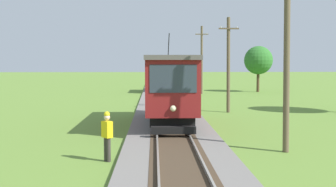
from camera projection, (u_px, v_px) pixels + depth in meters
red_tram at (170, 86)px, 21.68m from camera, size 2.60×8.54×4.79m
freight_car at (162, 79)px, 45.83m from camera, size 2.40×5.20×2.31m
utility_pole_near_tram at (287, 56)px, 15.44m from camera, size 1.40×0.53×7.33m
utility_pole_mid at (228, 64)px, 27.60m from camera, size 1.40×0.55×6.58m
utility_pole_far at (202, 59)px, 43.13m from camera, size 1.40×0.47×7.33m
track_worker at (107, 134)px, 14.05m from camera, size 0.43×0.44×1.78m
tree_left_near at (258, 60)px, 45.92m from camera, size 3.26×3.26×5.30m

